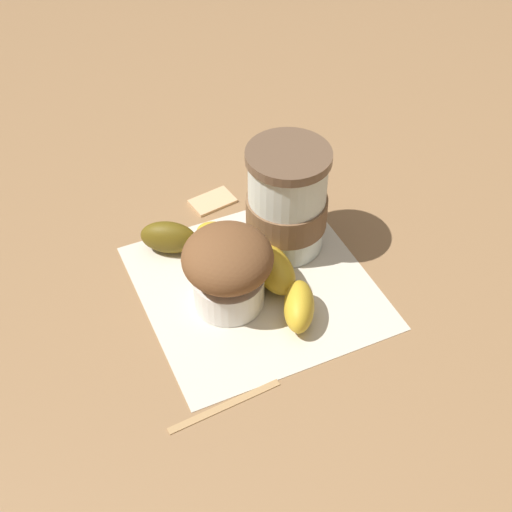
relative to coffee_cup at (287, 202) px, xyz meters
name	(u,v)px	position (x,y,z in m)	size (l,w,h in m)	color
ground_plane	(256,287)	(0.05, -0.06, -0.06)	(3.00, 3.00, 0.00)	#936D47
paper_napkin	(256,287)	(0.05, -0.06, -0.06)	(0.23, 0.23, 0.00)	beige
coffee_cup	(287,202)	(0.00, 0.00, 0.00)	(0.09, 0.09, 0.12)	silver
muffin	(228,267)	(0.06, -0.09, -0.01)	(0.09, 0.09, 0.09)	white
banana	(241,260)	(0.02, -0.06, -0.04)	(0.21, 0.15, 0.04)	gold
sugar_packet	(212,200)	(-0.10, -0.05, -0.06)	(0.05, 0.03, 0.01)	#E0B27F
wooden_stirrer	(225,406)	(0.17, -0.14, -0.06)	(0.11, 0.01, 0.00)	tan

